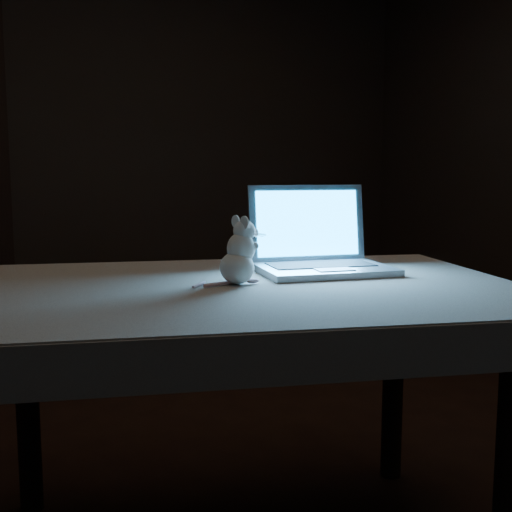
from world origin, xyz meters
TOP-DOWN VIEW (x-y plane):
  - floor at (0.00, 0.00)m, footprint 5.00×5.00m
  - back_wall at (0.00, 2.50)m, footprint 4.50×0.04m
  - table at (-0.30, -0.13)m, footprint 1.62×1.28m
  - tablecloth at (-0.22, -0.08)m, footprint 1.58×1.10m
  - laptop at (0.02, -0.07)m, footprint 0.44×0.41m
  - plush_mouse at (-0.29, -0.12)m, footprint 0.14×0.14m

SIDE VIEW (x-z plane):
  - floor at x=0.00m, z-range 0.00..0.00m
  - table at x=-0.30m, z-range 0.00..0.76m
  - tablecloth at x=-0.22m, z-range 0.66..0.77m
  - plush_mouse at x=-0.29m, z-range 0.77..0.95m
  - laptop at x=0.02m, z-range 0.77..1.03m
  - back_wall at x=0.00m, z-range 0.00..2.60m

